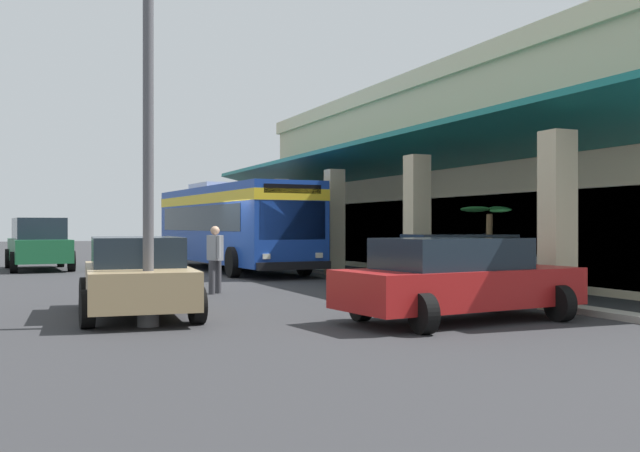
{
  "coord_description": "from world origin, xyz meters",
  "views": [
    {
      "loc": [
        22.4,
        -6.37,
        1.69
      ],
      "look_at": [
        -2.75,
        4.19,
        1.67
      ],
      "focal_mm": 40.79,
      "sensor_mm": 36.0,
      "label": 1
    }
  ],
  "objects_px": {
    "pedestrian": "(215,256)",
    "lot_light_pole": "(148,85)",
    "parked_sedan_red": "(458,279)",
    "potted_palm": "(489,269)",
    "parked_sedan_silver": "(464,263)",
    "parked_suv_green": "(39,243)",
    "parked_sedan_tan": "(137,275)",
    "transit_bus": "(232,221)"
  },
  "relations": [
    {
      "from": "pedestrian",
      "to": "lot_light_pole",
      "type": "bearing_deg",
      "value": -25.53
    },
    {
      "from": "parked_sedan_red",
      "to": "potted_palm",
      "type": "bearing_deg",
      "value": 139.0
    },
    {
      "from": "parked_sedan_red",
      "to": "potted_palm",
      "type": "distance_m",
      "value": 6.06
    },
    {
      "from": "potted_palm",
      "to": "lot_light_pole",
      "type": "bearing_deg",
      "value": -71.25
    },
    {
      "from": "parked_sedan_silver",
      "to": "parked_suv_green",
      "type": "bearing_deg",
      "value": -147.05
    },
    {
      "from": "potted_palm",
      "to": "lot_light_pole",
      "type": "height_order",
      "value": "lot_light_pole"
    },
    {
      "from": "parked_sedan_silver",
      "to": "potted_palm",
      "type": "bearing_deg",
      "value": 105.06
    },
    {
      "from": "parked_sedan_red",
      "to": "parked_sedan_silver",
      "type": "bearing_deg",
      "value": 144.87
    },
    {
      "from": "parked_suv_green",
      "to": "parked_sedan_silver",
      "type": "height_order",
      "value": "parked_suv_green"
    },
    {
      "from": "parked_suv_green",
      "to": "parked_sedan_red",
      "type": "bearing_deg",
      "value": 18.65
    },
    {
      "from": "parked_sedan_silver",
      "to": "lot_light_pole",
      "type": "height_order",
      "value": "lot_light_pole"
    },
    {
      "from": "parked_sedan_red",
      "to": "pedestrian",
      "type": "height_order",
      "value": "pedestrian"
    },
    {
      "from": "parked_sedan_tan",
      "to": "potted_palm",
      "type": "bearing_deg",
      "value": 99.34
    },
    {
      "from": "parked_suv_green",
      "to": "pedestrian",
      "type": "distance_m",
      "value": 12.65
    },
    {
      "from": "transit_bus",
      "to": "parked_sedan_tan",
      "type": "height_order",
      "value": "transit_bus"
    },
    {
      "from": "parked_sedan_tan",
      "to": "parked_sedan_silver",
      "type": "distance_m",
      "value": 8.2
    },
    {
      "from": "parked_sedan_red",
      "to": "pedestrian",
      "type": "bearing_deg",
      "value": -158.72
    },
    {
      "from": "parked_sedan_silver",
      "to": "pedestrian",
      "type": "height_order",
      "value": "pedestrian"
    },
    {
      "from": "parked_sedan_tan",
      "to": "parked_sedan_red",
      "type": "height_order",
      "value": "same"
    },
    {
      "from": "parked_sedan_red",
      "to": "lot_light_pole",
      "type": "bearing_deg",
      "value": -106.24
    },
    {
      "from": "transit_bus",
      "to": "lot_light_pole",
      "type": "bearing_deg",
      "value": -21.06
    },
    {
      "from": "transit_bus",
      "to": "parked_suv_green",
      "type": "height_order",
      "value": "transit_bus"
    },
    {
      "from": "transit_bus",
      "to": "lot_light_pole",
      "type": "distance_m",
      "value": 15.36
    },
    {
      "from": "parked_sedan_silver",
      "to": "pedestrian",
      "type": "bearing_deg",
      "value": -112.94
    },
    {
      "from": "parked_suv_green",
      "to": "potted_palm",
      "type": "distance_m",
      "value": 17.59
    },
    {
      "from": "pedestrian",
      "to": "potted_palm",
      "type": "height_order",
      "value": "potted_palm"
    },
    {
      "from": "parked_sedan_red",
      "to": "potted_palm",
      "type": "height_order",
      "value": "potted_palm"
    },
    {
      "from": "parked_sedan_tan",
      "to": "parked_suv_green",
      "type": "bearing_deg",
      "value": -175.33
    },
    {
      "from": "potted_palm",
      "to": "pedestrian",
      "type": "bearing_deg",
      "value": -108.01
    },
    {
      "from": "transit_bus",
      "to": "lot_light_pole",
      "type": "relative_size",
      "value": 1.51
    },
    {
      "from": "parked_sedan_red",
      "to": "parked_suv_green",
      "type": "height_order",
      "value": "parked_suv_green"
    },
    {
      "from": "lot_light_pole",
      "to": "parked_suv_green",
      "type": "bearing_deg",
      "value": -175.92
    },
    {
      "from": "transit_bus",
      "to": "parked_suv_green",
      "type": "relative_size",
      "value": 2.31
    },
    {
      "from": "parked_sedan_red",
      "to": "pedestrian",
      "type": "distance_m",
      "value": 7.21
    },
    {
      "from": "lot_light_pole",
      "to": "parked_sedan_tan",
      "type": "bearing_deg",
      "value": 178.22
    },
    {
      "from": "parked_sedan_red",
      "to": "parked_suv_green",
      "type": "distance_m",
      "value": 19.85
    },
    {
      "from": "potted_palm",
      "to": "lot_light_pole",
      "type": "xyz_separation_m",
      "value": [
        3.09,
        -9.09,
        3.46
      ]
    },
    {
      "from": "parked_sedan_red",
      "to": "lot_light_pole",
      "type": "relative_size",
      "value": 0.61
    },
    {
      "from": "lot_light_pole",
      "to": "potted_palm",
      "type": "bearing_deg",
      "value": 108.75
    },
    {
      "from": "parked_sedan_tan",
      "to": "pedestrian",
      "type": "relative_size",
      "value": 2.71
    },
    {
      "from": "parked_sedan_silver",
      "to": "pedestrian",
      "type": "xyz_separation_m",
      "value": [
        -2.39,
        -5.66,
        0.19
      ]
    },
    {
      "from": "parked_sedan_tan",
      "to": "potted_palm",
      "type": "distance_m",
      "value": 9.16
    }
  ]
}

